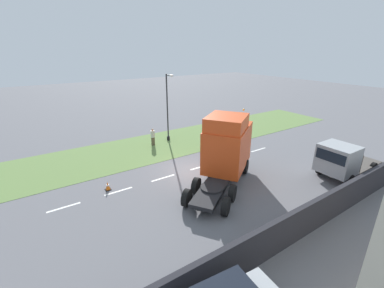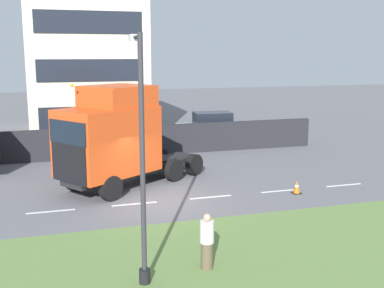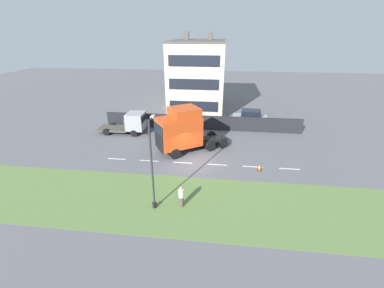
{
  "view_description": "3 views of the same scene",
  "coord_description": "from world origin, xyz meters",
  "views": [
    {
      "loc": [
        14.45,
        -9.51,
        8.56
      ],
      "look_at": [
        -1.56,
        1.18,
        1.34
      ],
      "focal_mm": 24.0,
      "sensor_mm": 36.0,
      "label": 1
    },
    {
      "loc": [
        -18.21,
        4.0,
        5.9
      ],
      "look_at": [
        -2.15,
        -0.84,
        2.72
      ],
      "focal_mm": 45.0,
      "sensor_mm": 36.0,
      "label": 2
    },
    {
      "loc": [
        -20.81,
        -2.5,
        11.24
      ],
      "look_at": [
        -0.64,
        -0.04,
        2.24
      ],
      "focal_mm": 24.0,
      "sensor_mm": 36.0,
      "label": 3
    }
  ],
  "objects": [
    {
      "name": "traffic_cone_lead",
      "position": [
        -0.55,
        -5.99,
        0.28
      ],
      "size": [
        0.36,
        0.36,
        0.58
      ],
      "color": "black",
      "rests_on": "ground"
    },
    {
      "name": "lorry_cab",
      "position": [
        2.37,
        1.35,
        2.29
      ],
      "size": [
        6.06,
        7.25,
        4.68
      ],
      "rotation": [
        0.0,
        0.0,
        0.6
      ],
      "color": "black",
      "rests_on": "ground"
    },
    {
      "name": "pedestrian",
      "position": [
        -6.37,
        0.0,
        0.78
      ],
      "size": [
        0.39,
        0.39,
        1.6
      ],
      "color": "brown",
      "rests_on": "ground"
    },
    {
      "name": "boundary_wall",
      "position": [
        9.0,
        0.0,
        0.89
      ],
      "size": [
        0.25,
        24.0,
        1.77
      ],
      "color": "#232328",
      "rests_on": "ground"
    },
    {
      "name": "lane_markings",
      "position": [
        0.0,
        -0.7,
        0.0
      ],
      "size": [
        0.16,
        17.8,
        0.0
      ],
      "color": "white",
      "rests_on": "ground"
    },
    {
      "name": "ground_plane",
      "position": [
        0.0,
        0.0,
        0.0
      ],
      "size": [
        120.0,
        120.0,
        0.0
      ],
      "primitive_type": "plane",
      "color": "slate",
      "rests_on": "ground"
    },
    {
      "name": "grass_verge",
      "position": [
        -6.0,
        0.0,
        0.01
      ],
      "size": [
        7.0,
        44.0,
        0.01
      ],
      "color": "#607F42",
      "rests_on": "ground"
    },
    {
      "name": "flatbed_truck",
      "position": [
        6.72,
        7.96,
        1.33
      ],
      "size": [
        2.3,
        5.63,
        2.51
      ],
      "rotation": [
        0.0,
        0.0,
        3.14
      ],
      "color": "#999EA3",
      "rests_on": "ground"
    },
    {
      "name": "lamp_post",
      "position": [
        -6.63,
        1.82,
        2.99
      ],
      "size": [
        1.26,
        0.29,
        6.39
      ],
      "color": "black",
      "rests_on": "ground"
    }
  ]
}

